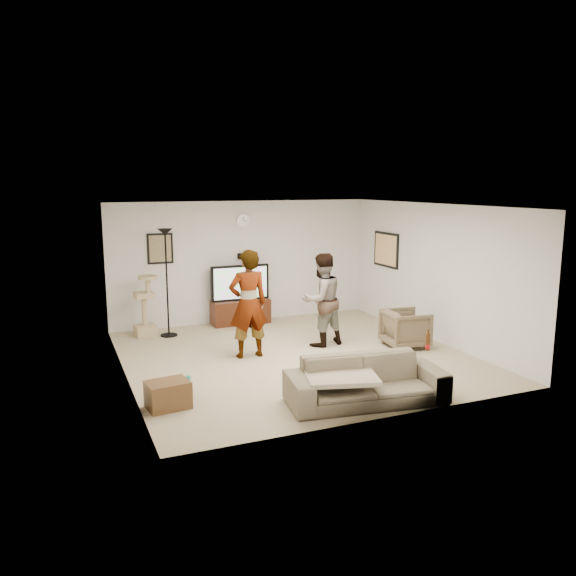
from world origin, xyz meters
name	(u,v)px	position (x,y,z in m)	size (l,w,h in m)	color
floor	(296,357)	(0.00, 0.00, -0.01)	(5.50, 5.50, 0.02)	tan
ceiling	(296,205)	(0.00, 0.00, 2.51)	(5.50, 5.50, 0.02)	silver
wall_back	(243,262)	(0.00, 2.75, 1.25)	(5.50, 0.04, 2.50)	white
wall_front	(387,320)	(0.00, -2.75, 1.25)	(5.50, 0.04, 2.50)	white
wall_left	(122,295)	(-2.75, 0.00, 1.25)	(0.04, 5.50, 2.50)	white
wall_right	(434,273)	(2.75, 0.00, 1.25)	(0.04, 5.50, 2.50)	white
wall_clock	(243,221)	(0.00, 2.72, 2.10)	(0.26, 0.26, 0.04)	white
wall_speaker	(244,256)	(0.00, 2.69, 1.38)	(0.25, 0.10, 0.10)	black
picture_back	(160,249)	(-1.70, 2.73, 1.60)	(0.42, 0.03, 0.52)	#7E7050
picture_right	(386,250)	(2.73, 1.60, 1.50)	(0.03, 0.78, 0.62)	#F4B476
tv_stand	(240,312)	(-0.15, 2.50, 0.25)	(1.19, 0.45, 0.50)	#38190D
console_box	(249,326)	(-0.10, 2.11, 0.04)	(0.40, 0.30, 0.07)	silver
tv	(240,283)	(-0.15, 2.50, 0.86)	(1.22, 0.08, 0.72)	black
tv_screen	(241,283)	(-0.15, 2.46, 0.86)	(1.12, 0.01, 0.64)	green
floor_lamp	(167,283)	(-1.71, 2.12, 1.02)	(0.32, 0.32, 2.03)	black
cat_tree	(144,306)	(-2.12, 2.31, 0.58)	(0.37, 0.37, 1.16)	tan
person_left	(248,304)	(-0.73, 0.28, 0.90)	(0.66, 0.43, 1.80)	gray
person_right	(322,300)	(0.69, 0.44, 0.83)	(0.80, 0.63, 1.66)	teal
sofa	(366,381)	(0.04, -2.23, 0.30)	(2.08, 0.81, 0.61)	#6F644F
throw_blanket	(341,377)	(-0.33, -2.23, 0.41)	(0.90, 0.70, 0.06)	beige
beer_bottle	(428,341)	(1.00, -2.23, 0.73)	(0.06, 0.06, 0.25)	#47240B
armchair	(406,329)	(2.02, -0.23, 0.33)	(0.71, 0.73, 0.66)	brown
side_table	(168,395)	(-2.40, -1.39, 0.18)	(0.53, 0.40, 0.35)	brown
toy_ball	(188,378)	(-1.93, -0.47, 0.04)	(0.08, 0.08, 0.08)	teal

